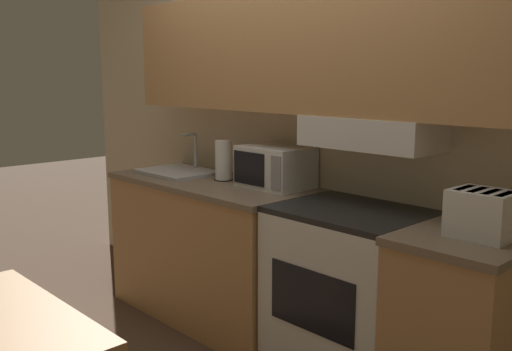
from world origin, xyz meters
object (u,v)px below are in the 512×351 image
stove_range (349,295)px  toaster (483,214)px  microwave (275,167)px  paper_towel_roll (223,161)px  sink_basin (178,171)px

stove_range → toaster: (0.69, -0.02, 0.56)m
stove_range → microwave: microwave is taller
paper_towel_roll → sink_basin: bearing=-171.1°
microwave → paper_towel_roll: (-0.39, -0.08, 0.00)m
stove_range → microwave: 0.90m
paper_towel_roll → stove_range: bearing=-2.8°
sink_basin → stove_range: bearing=0.5°
microwave → toaster: microwave is taller
microwave → paper_towel_roll: 0.40m
toaster → paper_towel_roll: 1.75m
toaster → stove_range: bearing=178.6°
microwave → sink_basin: (-0.80, -0.14, -0.11)m
microwave → paper_towel_roll: size_ratio=1.61×
microwave → sink_basin: 0.82m
microwave → toaster: (1.36, -0.15, -0.02)m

